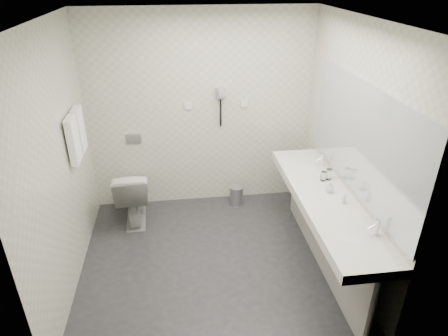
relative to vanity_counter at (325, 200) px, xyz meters
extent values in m
plane|color=#252529|center=(-1.12, 0.20, -0.80)|extent=(2.80, 2.80, 0.00)
plane|color=silver|center=(-1.12, 0.20, 1.70)|extent=(2.80, 2.80, 0.00)
plane|color=beige|center=(-1.12, 1.50, 0.45)|extent=(2.80, 0.00, 2.80)
plane|color=beige|center=(-1.12, -1.10, 0.45)|extent=(2.80, 0.00, 2.80)
plane|color=beige|center=(-2.52, 0.20, 0.45)|extent=(0.00, 2.60, 2.60)
plane|color=beige|center=(0.27, 0.20, 0.45)|extent=(0.00, 2.60, 2.60)
cube|color=silver|center=(0.00, 0.00, 0.00)|extent=(0.55, 2.20, 0.10)
cube|color=gray|center=(0.02, 0.00, -0.42)|extent=(0.03, 2.15, 0.75)
cylinder|color=silver|center=(0.05, -1.04, -0.42)|extent=(0.06, 0.06, 0.75)
cylinder|color=silver|center=(0.05, 1.04, -0.42)|extent=(0.06, 0.06, 0.75)
cube|color=#B2BCC6|center=(0.26, 0.00, 0.65)|extent=(0.02, 2.20, 1.05)
ellipsoid|color=silver|center=(0.00, -0.65, 0.04)|extent=(0.40, 0.31, 0.05)
ellipsoid|color=silver|center=(0.00, 0.65, 0.04)|extent=(0.40, 0.31, 0.05)
cylinder|color=silver|center=(0.19, -0.65, 0.12)|extent=(0.04, 0.04, 0.15)
cylinder|color=silver|center=(0.19, 0.65, 0.12)|extent=(0.04, 0.04, 0.15)
imported|color=white|center=(0.06, 0.08, 0.11)|extent=(0.06, 0.06, 0.12)
imported|color=white|center=(0.06, 0.07, 0.10)|extent=(0.11, 0.11, 0.10)
imported|color=white|center=(0.12, -0.14, 0.11)|extent=(0.06, 0.06, 0.12)
cylinder|color=silver|center=(0.08, 0.31, 0.10)|extent=(0.07, 0.07, 0.11)
cylinder|color=silver|center=(0.15, 0.33, 0.11)|extent=(0.07, 0.07, 0.12)
imported|color=silver|center=(-2.02, 1.10, -0.44)|extent=(0.44, 0.74, 0.73)
cube|color=#B2B5BA|center=(-1.98, 1.49, 0.15)|extent=(0.18, 0.02, 0.12)
cylinder|color=#B2B5BA|center=(-0.69, 1.29, -0.67)|extent=(0.24, 0.24, 0.25)
cylinder|color=#B2B5BA|center=(-0.69, 1.29, -0.54)|extent=(0.18, 0.18, 0.02)
cylinder|color=silver|center=(-2.47, 0.75, 0.75)|extent=(0.02, 0.62, 0.02)
cube|color=white|center=(-2.46, 0.61, 0.53)|extent=(0.07, 0.24, 0.48)
cube|color=white|center=(-2.46, 0.89, 0.53)|extent=(0.07, 0.24, 0.48)
cube|color=gray|center=(-0.88, 1.47, 0.70)|extent=(0.10, 0.04, 0.14)
cylinder|color=gray|center=(-0.88, 1.40, 0.73)|extent=(0.08, 0.14, 0.08)
cylinder|color=black|center=(-0.88, 1.46, 0.45)|extent=(0.02, 0.02, 0.35)
cube|color=silver|center=(-1.27, 1.49, 0.55)|extent=(0.09, 0.02, 0.09)
cube|color=silver|center=(-0.57, 1.49, 0.55)|extent=(0.09, 0.02, 0.09)
camera|label=1|loc=(-1.43, -3.16, 2.08)|focal=31.41mm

